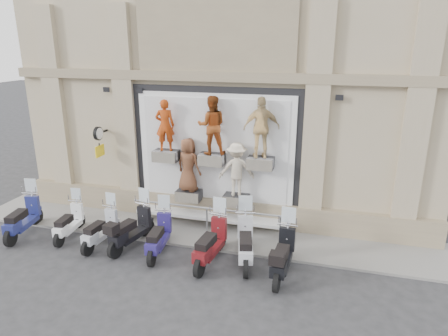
{
  "coord_description": "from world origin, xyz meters",
  "views": [
    {
      "loc": [
        3.56,
        -8.92,
        5.86
      ],
      "look_at": [
        0.58,
        1.9,
        2.29
      ],
      "focal_mm": 32.0,
      "sensor_mm": 36.0,
      "label": 1
    }
  ],
  "objects_px": {
    "scooter_a": "(22,211)",
    "scooter_b": "(68,216)",
    "scooter_h": "(283,247)",
    "scooter_g": "(246,234)",
    "scooter_f": "(211,235)",
    "scooter_d": "(131,222)",
    "guard_rail": "(207,221)",
    "clock_sign_bracket": "(99,138)",
    "scooter_e": "(158,229)",
    "scooter_c": "(100,223)"
  },
  "relations": [
    {
      "from": "scooter_b",
      "to": "scooter_h",
      "type": "height_order",
      "value": "scooter_h"
    },
    {
      "from": "scooter_a",
      "to": "scooter_f",
      "type": "height_order",
      "value": "scooter_f"
    },
    {
      "from": "scooter_a",
      "to": "scooter_d",
      "type": "distance_m",
      "value": 3.66
    },
    {
      "from": "scooter_g",
      "to": "scooter_h",
      "type": "relative_size",
      "value": 1.03
    },
    {
      "from": "scooter_a",
      "to": "scooter_b",
      "type": "height_order",
      "value": "scooter_a"
    },
    {
      "from": "guard_rail",
      "to": "scooter_a",
      "type": "relative_size",
      "value": 2.49
    },
    {
      "from": "scooter_h",
      "to": "scooter_g",
      "type": "bearing_deg",
      "value": 162.4
    },
    {
      "from": "scooter_a",
      "to": "scooter_g",
      "type": "bearing_deg",
      "value": -8.09
    },
    {
      "from": "scooter_h",
      "to": "scooter_e",
      "type": "bearing_deg",
      "value": 179.62
    },
    {
      "from": "guard_rail",
      "to": "scooter_e",
      "type": "xyz_separation_m",
      "value": [
        -0.97,
        -1.5,
        0.32
      ]
    },
    {
      "from": "scooter_a",
      "to": "scooter_c",
      "type": "xyz_separation_m",
      "value": [
        2.73,
        0.05,
        -0.09
      ]
    },
    {
      "from": "scooter_b",
      "to": "scooter_c",
      "type": "relative_size",
      "value": 0.97
    },
    {
      "from": "scooter_e",
      "to": "guard_rail",
      "type": "bearing_deg",
      "value": 50.16
    },
    {
      "from": "scooter_g",
      "to": "scooter_b",
      "type": "bearing_deg",
      "value": 166.81
    },
    {
      "from": "scooter_d",
      "to": "scooter_e",
      "type": "height_order",
      "value": "scooter_d"
    },
    {
      "from": "scooter_a",
      "to": "scooter_e",
      "type": "distance_m",
      "value": 4.6
    },
    {
      "from": "scooter_b",
      "to": "scooter_g",
      "type": "relative_size",
      "value": 0.84
    },
    {
      "from": "scooter_d",
      "to": "clock_sign_bracket",
      "type": "bearing_deg",
      "value": 149.71
    },
    {
      "from": "scooter_c",
      "to": "scooter_g",
      "type": "distance_m",
      "value": 4.37
    },
    {
      "from": "clock_sign_bracket",
      "to": "scooter_f",
      "type": "relative_size",
      "value": 0.49
    },
    {
      "from": "scooter_b",
      "to": "scooter_d",
      "type": "relative_size",
      "value": 0.87
    },
    {
      "from": "scooter_g",
      "to": "scooter_c",
      "type": "bearing_deg",
      "value": 169.42
    },
    {
      "from": "guard_rail",
      "to": "scooter_d",
      "type": "distance_m",
      "value": 2.36
    },
    {
      "from": "scooter_d",
      "to": "scooter_f",
      "type": "bearing_deg",
      "value": 6.71
    },
    {
      "from": "scooter_d",
      "to": "guard_rail",
      "type": "bearing_deg",
      "value": 47.53
    },
    {
      "from": "scooter_e",
      "to": "scooter_h",
      "type": "height_order",
      "value": "scooter_h"
    },
    {
      "from": "scooter_b",
      "to": "scooter_c",
      "type": "xyz_separation_m",
      "value": [
        1.24,
        -0.2,
        0.02
      ]
    },
    {
      "from": "clock_sign_bracket",
      "to": "scooter_e",
      "type": "xyz_separation_m",
      "value": [
        2.93,
        -1.97,
        -2.02
      ]
    },
    {
      "from": "scooter_a",
      "to": "scooter_g",
      "type": "height_order",
      "value": "scooter_g"
    },
    {
      "from": "guard_rail",
      "to": "scooter_f",
      "type": "distance_m",
      "value": 1.75
    },
    {
      "from": "clock_sign_bracket",
      "to": "scooter_a",
      "type": "xyz_separation_m",
      "value": [
        -1.66,
        -2.03,
        -1.98
      ]
    },
    {
      "from": "guard_rail",
      "to": "clock_sign_bracket",
      "type": "distance_m",
      "value": 4.57
    },
    {
      "from": "scooter_b",
      "to": "scooter_d",
      "type": "distance_m",
      "value": 2.18
    },
    {
      "from": "guard_rail",
      "to": "scooter_h",
      "type": "bearing_deg",
      "value": -33.22
    },
    {
      "from": "guard_rail",
      "to": "scooter_f",
      "type": "bearing_deg",
      "value": -68.92
    },
    {
      "from": "scooter_h",
      "to": "scooter_c",
      "type": "bearing_deg",
      "value": -179.15
    },
    {
      "from": "scooter_f",
      "to": "scooter_c",
      "type": "bearing_deg",
      "value": -175.68
    },
    {
      "from": "guard_rail",
      "to": "scooter_e",
      "type": "distance_m",
      "value": 1.81
    },
    {
      "from": "clock_sign_bracket",
      "to": "scooter_d",
      "type": "bearing_deg",
      "value": -42.4
    },
    {
      "from": "scooter_a",
      "to": "scooter_e",
      "type": "bearing_deg",
      "value": -9.43
    },
    {
      "from": "guard_rail",
      "to": "scooter_d",
      "type": "height_order",
      "value": "scooter_d"
    },
    {
      "from": "scooter_f",
      "to": "scooter_g",
      "type": "relative_size",
      "value": 0.99
    },
    {
      "from": "clock_sign_bracket",
      "to": "scooter_f",
      "type": "distance_m",
      "value": 5.34
    },
    {
      "from": "scooter_d",
      "to": "scooter_f",
      "type": "height_order",
      "value": "scooter_f"
    },
    {
      "from": "scooter_d",
      "to": "scooter_f",
      "type": "relative_size",
      "value": 0.97
    },
    {
      "from": "scooter_f",
      "to": "scooter_b",
      "type": "bearing_deg",
      "value": -177.7
    },
    {
      "from": "guard_rail",
      "to": "scooter_c",
      "type": "height_order",
      "value": "scooter_c"
    },
    {
      "from": "scooter_b",
      "to": "scooter_f",
      "type": "distance_m",
      "value": 4.7
    },
    {
      "from": "scooter_a",
      "to": "scooter_c",
      "type": "height_order",
      "value": "scooter_a"
    },
    {
      "from": "scooter_g",
      "to": "scooter_d",
      "type": "bearing_deg",
      "value": 167.57
    }
  ]
}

